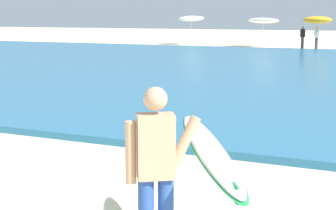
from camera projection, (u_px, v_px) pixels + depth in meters
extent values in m
cube|color=teal|center=(265.00, 69.00, 22.41)|extent=(120.00, 28.00, 0.14)
cube|color=tan|center=(156.00, 146.00, 4.79)|extent=(0.40, 0.37, 0.60)
sphere|color=tan|center=(155.00, 99.00, 4.72)|extent=(0.22, 0.22, 0.22)
cylinder|color=tan|center=(131.00, 152.00, 4.77)|extent=(0.10, 0.10, 0.58)
cylinder|color=tan|center=(184.00, 143.00, 4.85)|extent=(0.32, 0.25, 0.51)
ellipsoid|color=white|center=(209.00, 149.00, 4.87)|extent=(1.43, 2.03, 0.30)
ellipsoid|color=green|center=(209.00, 151.00, 4.88)|extent=(1.50, 2.11, 0.26)
cube|color=green|center=(235.00, 193.00, 4.02)|extent=(0.09, 0.13, 0.14)
cylinder|color=beige|center=(191.00, 32.00, 41.97)|extent=(0.05, 0.05, 2.03)
ellipsoid|color=white|center=(191.00, 18.00, 41.78)|extent=(2.05, 2.07, 0.56)
cylinder|color=beige|center=(263.00, 34.00, 38.88)|extent=(0.05, 0.05, 1.90)
ellipsoid|color=white|center=(263.00, 21.00, 38.71)|extent=(2.27, 2.29, 0.58)
cylinder|color=beige|center=(317.00, 36.00, 35.83)|extent=(0.05, 0.05, 1.96)
ellipsoid|color=#F4A31E|center=(317.00, 20.00, 35.65)|extent=(1.93, 1.95, 0.58)
cylinder|color=#383842|center=(316.00, 44.00, 35.89)|extent=(0.20, 0.20, 0.84)
cube|color=white|center=(317.00, 34.00, 35.77)|extent=(0.32, 0.20, 0.54)
sphere|color=beige|center=(317.00, 28.00, 35.71)|extent=(0.20, 0.20, 0.20)
cylinder|color=#383842|center=(302.00, 43.00, 36.90)|extent=(0.20, 0.20, 0.84)
cube|color=black|center=(303.00, 33.00, 36.78)|extent=(0.32, 0.20, 0.54)
sphere|color=#9E7051|center=(303.00, 28.00, 36.72)|extent=(0.20, 0.20, 0.20)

